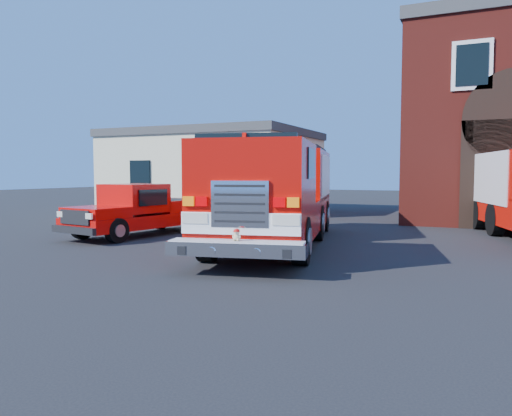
% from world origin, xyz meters
% --- Properties ---
extents(ground, '(100.00, 100.00, 0.00)m').
position_xyz_m(ground, '(0.00, 0.00, 0.00)').
color(ground, black).
rests_on(ground, ground).
extents(side_building, '(10.20, 8.20, 4.35)m').
position_xyz_m(side_building, '(-9.00, 13.00, 2.20)').
color(side_building, '#E9E9BF').
rests_on(side_building, ground).
extents(fire_engine, '(4.68, 9.86, 2.93)m').
position_xyz_m(fire_engine, '(-0.92, 2.23, 1.52)').
color(fire_engine, black).
rests_on(fire_engine, ground).
extents(pickup_truck, '(2.68, 5.45, 1.71)m').
position_xyz_m(pickup_truck, '(-5.83, 2.27, 0.81)').
color(pickup_truck, black).
rests_on(pickup_truck, ground).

